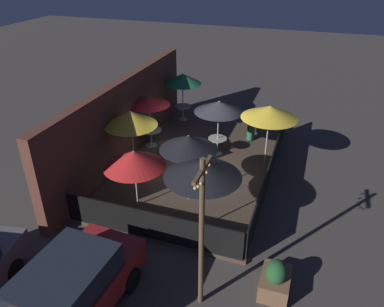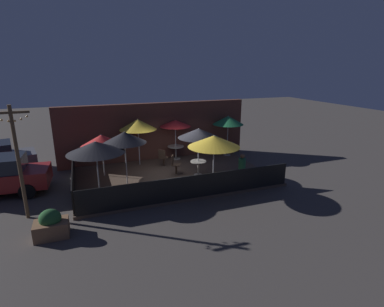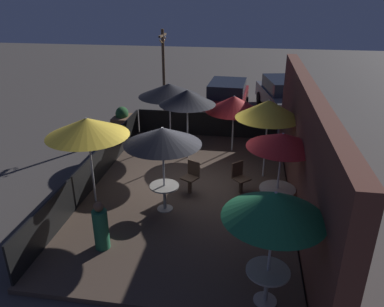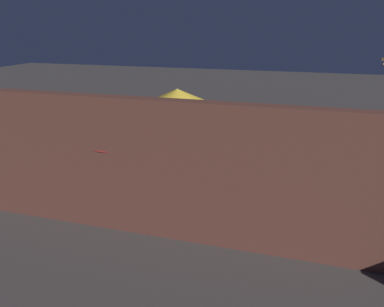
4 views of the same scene
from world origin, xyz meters
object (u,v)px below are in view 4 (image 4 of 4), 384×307
at_px(patio_umbrella_7, 261,114).
at_px(dining_table_0, 122,188).
at_px(patio_chair_0, 171,182).
at_px(planter_box, 348,149).
at_px(patio_umbrella_4, 288,145).
at_px(patio_umbrella_1, 154,109).
at_px(patio_umbrella_5, 305,114).
at_px(patio_umbrella_2, 23,121).
at_px(dining_table_2, 31,172).
at_px(patio_chair_1, 179,164).
at_px(dining_table_1, 155,154).
at_px(patio_umbrella_0, 118,135).
at_px(patron_0, 121,141).
at_px(patio_umbrella_6, 177,95).
at_px(patio_umbrella_3, 203,134).

relative_size(patio_umbrella_7, dining_table_0, 2.61).
distance_m(patio_chair_0, planter_box, 7.17).
distance_m(patio_umbrella_4, planter_box, 5.36).
distance_m(patio_umbrella_1, dining_table_0, 3.23).
height_order(patio_umbrella_5, dining_table_0, patio_umbrella_5).
xyz_separation_m(patio_umbrella_1, patio_umbrella_2, (2.83, 2.54, 0.01)).
height_order(dining_table_2, patio_chair_0, patio_chair_0).
relative_size(patio_umbrella_4, dining_table_2, 2.53).
bearing_deg(dining_table_2, patio_umbrella_1, -138.13).
relative_size(patio_umbrella_5, dining_table_2, 2.85).
bearing_deg(patio_chair_1, patio_umbrella_4, -168.25).
bearing_deg(dining_table_1, patio_umbrella_0, 94.43).
bearing_deg(patio_umbrella_2, patron_0, -106.42).
bearing_deg(dining_table_2, patio_umbrella_6, -123.17).
xyz_separation_m(patio_umbrella_6, dining_table_2, (2.94, 4.50, -1.59)).
bearing_deg(dining_table_0, planter_box, -134.59).
bearing_deg(patio_umbrella_5, patio_umbrella_3, 56.16).
height_order(dining_table_2, planter_box, planter_box).
distance_m(dining_table_0, patio_chair_1, 2.45).
bearing_deg(patron_0, patio_umbrella_0, -97.43).
xyz_separation_m(patio_umbrella_6, patio_chair_0, (-1.11, 3.86, -1.66)).
bearing_deg(dining_table_1, patio_umbrella_6, -93.32).
xyz_separation_m(patio_umbrella_0, dining_table_2, (3.05, -0.33, -1.47)).
bearing_deg(patio_umbrella_5, patio_umbrella_1, 9.98).
distance_m(patio_umbrella_4, patio_chair_1, 3.59).
xyz_separation_m(dining_table_0, dining_table_2, (3.05, -0.33, -0.03)).
bearing_deg(patron_0, patio_umbrella_2, -141.03).
xyz_separation_m(patio_umbrella_2, patio_chair_1, (-3.83, -1.99, -1.56)).
height_order(patio_umbrella_1, patio_umbrella_5, patio_umbrella_1).
xyz_separation_m(dining_table_0, dining_table_1, (0.22, -2.86, -0.04)).
height_order(patio_umbrella_6, patio_umbrella_7, patio_umbrella_6).
height_order(patio_umbrella_0, patio_chair_0, patio_umbrella_0).
xyz_separation_m(patio_umbrella_3, planter_box, (-3.91, -5.82, -1.89)).
distance_m(patio_chair_1, patron_0, 3.19).
relative_size(patio_umbrella_6, patio_chair_1, 2.55).
height_order(patio_umbrella_1, patio_umbrella_7, patio_umbrella_7).
bearing_deg(patio_umbrella_5, patio_umbrella_0, 39.96).
relative_size(patio_umbrella_1, patio_umbrella_2, 0.98).
bearing_deg(patio_umbrella_1, dining_table_0, 94.43).
distance_m(patio_umbrella_3, patio_umbrella_7, 2.76).
distance_m(patio_umbrella_4, patio_umbrella_7, 1.75).
xyz_separation_m(patio_umbrella_1, patio_umbrella_3, (-2.32, 2.59, 0.10)).
bearing_deg(patio_chair_1, patio_chair_0, 127.92).
height_order(patio_umbrella_5, patio_umbrella_6, patio_umbrella_6).
distance_m(patio_umbrella_3, dining_table_0, 2.63).
bearing_deg(patron_0, patio_umbrella_7, -46.45).
bearing_deg(patio_umbrella_6, dining_table_2, 56.83).
bearing_deg(patio_umbrella_5, patio_umbrella_4, 80.95).
relative_size(patio_umbrella_5, planter_box, 2.23).
xyz_separation_m(dining_table_2, patron_0, (-1.05, -3.57, -0.04)).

